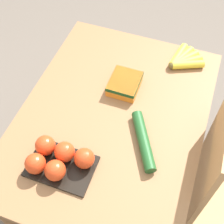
{
  "coord_description": "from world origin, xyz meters",
  "views": [
    {
      "loc": [
        0.69,
        0.25,
        1.81
      ],
      "look_at": [
        0.0,
        0.0,
        0.78
      ],
      "focal_mm": 50.0,
      "sensor_mm": 36.0,
      "label": 1
    }
  ],
  "objects_px": {
    "tomato_pack": "(58,159)",
    "carrot_bag": "(124,83)",
    "chair": "(223,190)",
    "banana_bunch": "(183,60)",
    "cucumber_near": "(143,141)"
  },
  "relations": [
    {
      "from": "tomato_pack",
      "to": "carrot_bag",
      "type": "distance_m",
      "value": 0.45
    },
    {
      "from": "tomato_pack",
      "to": "chair",
      "type": "bearing_deg",
      "value": 109.45
    },
    {
      "from": "chair",
      "to": "tomato_pack",
      "type": "distance_m",
      "value": 0.74
    },
    {
      "from": "banana_bunch",
      "to": "carrot_bag",
      "type": "relative_size",
      "value": 1.12
    },
    {
      "from": "chair",
      "to": "carrot_bag",
      "type": "xyz_separation_m",
      "value": [
        -0.21,
        -0.54,
        0.28
      ]
    },
    {
      "from": "cucumber_near",
      "to": "tomato_pack",
      "type": "bearing_deg",
      "value": -54.69
    },
    {
      "from": "chair",
      "to": "tomato_pack",
      "type": "height_order",
      "value": "chair"
    },
    {
      "from": "banana_bunch",
      "to": "carrot_bag",
      "type": "height_order",
      "value": "carrot_bag"
    },
    {
      "from": "tomato_pack",
      "to": "carrot_bag",
      "type": "xyz_separation_m",
      "value": [
        -0.44,
        0.11,
        -0.01
      ]
    },
    {
      "from": "banana_bunch",
      "to": "chair",
      "type": "bearing_deg",
      "value": 35.93
    },
    {
      "from": "chair",
      "to": "cucumber_near",
      "type": "relative_size",
      "value": 4.01
    },
    {
      "from": "carrot_bag",
      "to": "cucumber_near",
      "type": "distance_m",
      "value": 0.29
    },
    {
      "from": "tomato_pack",
      "to": "carrot_bag",
      "type": "bearing_deg",
      "value": 165.85
    },
    {
      "from": "banana_bunch",
      "to": "cucumber_near",
      "type": "bearing_deg",
      "value": -6.25
    },
    {
      "from": "chair",
      "to": "carrot_bag",
      "type": "distance_m",
      "value": 0.64
    }
  ]
}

